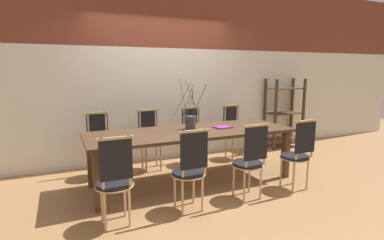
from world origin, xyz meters
name	(u,v)px	position (x,y,z in m)	size (l,w,h in m)	color
ground_plane	(192,181)	(0.00, 0.00, 0.00)	(16.00, 16.00, 0.00)	#9E7047
wall_rear	(161,70)	(0.00, 1.33, 1.60)	(12.00, 0.06, 3.20)	silver
dining_table	(192,136)	(0.00, 0.00, 0.67)	(2.90, 1.01, 0.75)	#4C3321
chair_near_leftend	(115,178)	(-1.21, -0.82, 0.51)	(0.40, 0.40, 0.96)	black
chair_near_left	(190,168)	(-0.39, -0.82, 0.51)	(0.40, 0.40, 0.96)	black
chair_near_center	(250,159)	(0.42, -0.82, 0.51)	(0.40, 0.40, 0.96)	black
chair_near_right	(298,152)	(1.18, -0.82, 0.51)	(0.40, 0.40, 0.96)	black
chair_far_leftend	(99,142)	(-1.17, 0.82, 0.51)	(0.40, 0.40, 0.96)	black
chair_far_left	(150,138)	(-0.38, 0.82, 0.51)	(0.40, 0.40, 0.96)	black
chair_far_center	(193,134)	(0.39, 0.82, 0.51)	(0.40, 0.40, 0.96)	black
chair_far_right	(234,130)	(1.20, 0.82, 0.51)	(0.40, 0.40, 0.96)	black
vase_centerpiece	(191,122)	(0.02, 0.09, 0.86)	(0.41, 0.36, 0.72)	#33383D
book_stack	(223,127)	(0.50, 0.00, 0.76)	(0.26, 0.22, 0.02)	#842D8C
shelving_rack	(284,113)	(2.56, 1.07, 0.70)	(0.77, 0.38, 1.42)	#422D1E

